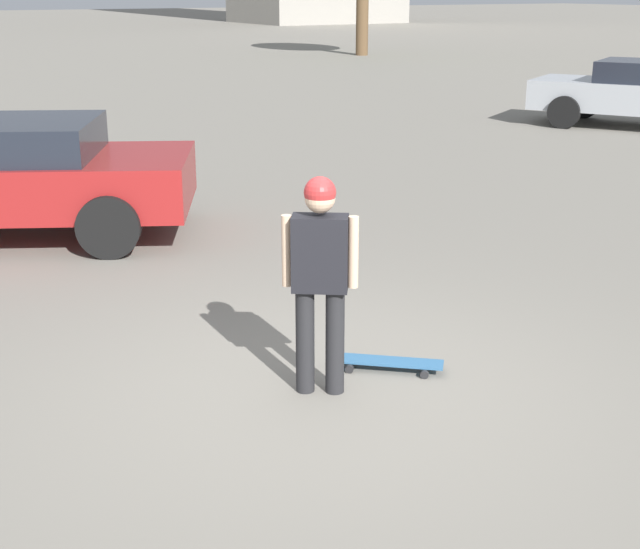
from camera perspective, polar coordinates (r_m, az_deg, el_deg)
The scene contains 4 objects.
ground_plane at distance 6.46m, azimuth -0.00°, elevation -7.45°, with size 220.00×220.00×0.00m, color gray.
person at distance 6.12m, azimuth -0.00°, elevation 0.41°, with size 0.38×0.45×1.57m.
skateboard at distance 6.79m, azimuth 4.40°, elevation -5.62°, with size 0.68×0.75×0.08m.
car_parked_near at distance 10.83m, azimuth -19.42°, elevation 6.04°, with size 3.56×4.60×1.34m.
Camera 1 is at (-5.06, 2.90, 2.78)m, focal length 50.00 mm.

